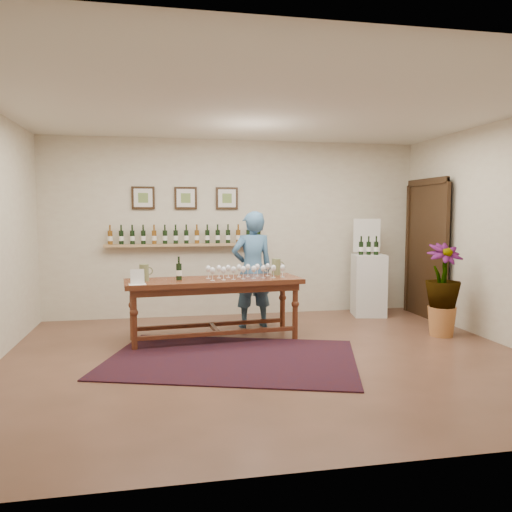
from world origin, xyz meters
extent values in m
plane|color=brown|center=(0.00, 0.00, 0.00)|extent=(6.00, 6.00, 0.00)
plane|color=beige|center=(0.00, 2.50, 1.40)|extent=(6.00, 0.00, 6.00)
plane|color=beige|center=(0.00, -2.50, 1.40)|extent=(6.00, 0.00, 6.00)
plane|color=beige|center=(3.00, 0.00, 1.40)|extent=(0.00, 5.00, 5.00)
plane|color=silver|center=(0.00, 0.00, 2.80)|extent=(6.00, 6.00, 0.00)
cube|color=tan|center=(-0.80, 2.41, 1.15)|extent=(2.50, 0.16, 0.04)
cube|color=black|center=(2.94, 1.70, 1.05)|extent=(0.10, 1.00, 2.10)
cube|color=black|center=(2.89, 1.70, 1.05)|extent=(0.04, 1.12, 2.22)
cube|color=black|center=(-1.45, 2.48, 1.88)|extent=(0.35, 0.03, 0.35)
cube|color=silver|center=(-1.45, 2.46, 1.88)|extent=(0.28, 0.01, 0.28)
cube|color=olive|center=(-1.45, 2.45, 1.88)|extent=(0.15, 0.00, 0.15)
cube|color=black|center=(-0.80, 2.48, 1.88)|extent=(0.35, 0.03, 0.35)
cube|color=silver|center=(-0.80, 2.46, 1.88)|extent=(0.28, 0.01, 0.28)
cube|color=olive|center=(-0.80, 2.45, 1.88)|extent=(0.15, 0.00, 0.15)
cube|color=black|center=(-0.15, 2.48, 1.88)|extent=(0.35, 0.03, 0.35)
cube|color=silver|center=(-0.15, 2.46, 1.88)|extent=(0.28, 0.01, 0.28)
cube|color=olive|center=(-0.15, 2.45, 1.88)|extent=(0.15, 0.00, 0.15)
cube|color=#45120C|center=(-0.43, 0.03, 0.01)|extent=(3.19, 2.59, 0.01)
cube|color=#472811|center=(-0.53, 0.95, 0.77)|extent=(2.31, 0.91, 0.06)
cube|color=#472811|center=(-0.53, 0.95, 0.70)|extent=(2.18, 0.78, 0.10)
cylinder|color=#472811|center=(-1.53, 0.60, 0.37)|extent=(0.08, 0.08, 0.74)
cylinder|color=#472811|center=(0.52, 0.78, 0.37)|extent=(0.08, 0.08, 0.74)
cylinder|color=#472811|center=(-1.57, 1.11, 0.37)|extent=(0.08, 0.08, 0.74)
cylinder|color=#472811|center=(0.47, 1.29, 0.37)|extent=(0.08, 0.08, 0.74)
cube|color=#472811|center=(-0.50, 0.69, 0.14)|extent=(2.05, 0.23, 0.05)
cube|color=#472811|center=(-0.55, 1.20, 0.14)|extent=(2.05, 0.23, 0.05)
cube|color=#472811|center=(-0.53, 0.95, 0.14)|extent=(0.09, 0.52, 0.05)
cube|color=silver|center=(-1.48, 0.62, 0.89)|extent=(0.21, 0.17, 0.18)
cube|color=silver|center=(2.08, 2.01, 0.49)|extent=(0.58, 0.58, 0.98)
cube|color=silver|center=(2.10, 2.17, 1.28)|extent=(0.43, 0.10, 0.60)
cone|color=#B4713C|center=(2.50, 0.56, 0.20)|extent=(0.37, 0.37, 0.39)
imported|color=#1A3314|center=(2.50, 0.56, 0.74)|extent=(0.58, 0.58, 0.68)
imported|color=#3D6892|center=(0.09, 1.57, 0.84)|extent=(0.65, 0.47, 1.67)
camera|label=1|loc=(-1.20, -5.44, 1.66)|focal=35.00mm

